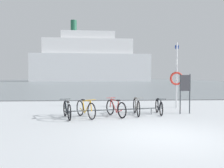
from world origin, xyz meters
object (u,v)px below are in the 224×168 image
Objects in this scene: bicycle_1 at (86,109)px; bicycle_3 at (136,107)px; bicycle_0 at (67,110)px; ferry_ship at (90,61)px; bicycle_2 at (116,108)px; bicycle_4 at (159,107)px; rescue_post at (177,77)px; info_sign at (185,87)px.

bicycle_1 is 2.32m from bicycle_3.
ferry_ship is at bearing 91.35° from bicycle_0.
bicycle_2 is 0.96× the size of bicycle_4.
bicycle_4 is at bearing 11.73° from bicycle_0.
rescue_post is 0.09× the size of ferry_ship.
bicycle_0 is at bearing -170.25° from info_sign.
bicycle_3 is (3.02, 0.68, 0.02)m from bicycle_0.
bicycle_0 is at bearing -168.27° from bicycle_4.
info_sign is (3.28, 0.55, 0.90)m from bicycle_2.
bicycle_2 is 0.83× the size of info_sign.
info_sign is (4.58, 0.77, 0.89)m from bicycle_1.
bicycle_2 is (1.30, 0.22, -0.01)m from bicycle_1.
rescue_post is (1.53, 2.11, 1.38)m from bicycle_4.
bicycle_0 is 1.09× the size of bicycle_2.
bicycle_2 is at bearing -166.66° from bicycle_4.
bicycle_2 is at bearing -86.90° from ferry_ship.
bicycle_1 reaches higher than bicycle_2.
bicycle_1 is 4.73m from info_sign.
bicycle_2 is 2.09m from bicycle_4.
bicycle_1 is at bearing -170.38° from bicycle_2.
rescue_post is at bearing 36.04° from bicycle_2.
bicycle_0 is 4.18m from bicycle_4.
bicycle_4 is at bearing -85.15° from ferry_ship.
bicycle_4 is 2.95m from rescue_post.
bicycle_2 reaches higher than bicycle_0.
bicycle_3 is (0.96, 0.31, 0.01)m from bicycle_2.
info_sign is (2.32, 0.24, 0.89)m from bicycle_3.
bicycle_3 reaches higher than bicycle_4.
rescue_post reaches higher than bicycle_0.
bicycle_3 is 0.93× the size of info_sign.
bicycle_4 is at bearing 13.34° from bicycle_2.
bicycle_4 is at bearing 11.91° from bicycle_1.
rescue_post is (2.60, 2.28, 1.35)m from bicycle_3.
bicycle_1 reaches higher than bicycle_0.
bicycle_0 is 2.09m from bicycle_2.
bicycle_2 is (2.06, 0.37, 0.01)m from bicycle_0.
ferry_ship is at bearing 92.00° from bicycle_1.
bicycle_0 is 0.46× the size of rescue_post.
ferry_ship is at bearing 96.34° from rescue_post.
bicycle_2 reaches higher than bicycle_4.
bicycle_0 is at bearing -167.35° from bicycle_3.
bicycle_2 is 68.04m from ferry_ship.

